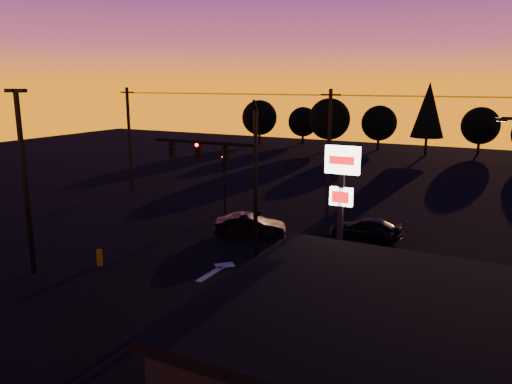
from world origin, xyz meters
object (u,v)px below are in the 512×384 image
traffic_signal_mast (229,168)px  secondary_signal (224,175)px  parking_lot_light (24,170)px  car_right (365,229)px  pylon_sign (341,190)px  bollard (99,258)px  car_mid (250,226)px  suv_parked (409,328)px

traffic_signal_mast → secondary_signal: traffic_signal_mast is taller
parking_lot_light → car_right: (13.29, 13.30, -4.64)m
pylon_sign → bollard: bearing=-170.0°
pylon_sign → car_mid: size_ratio=1.56×
car_mid → car_right: (6.43, 2.92, -0.08)m
traffic_signal_mast → pylon_sign: (7.10, -2.49, -0.02)m
secondary_signal → bollard: 12.41m
traffic_signal_mast → bollard: size_ratio=9.90×
bollard → car_mid: size_ratio=0.20×
parking_lot_light → car_right: 19.36m
secondary_signal → pylon_sign: (12.00, -9.99, 2.05)m
car_mid → bollard: bearing=127.2°
pylon_sign → suv_parked: pylon_sign is taller
car_mid → car_right: size_ratio=1.00×
car_right → secondary_signal: bearing=-93.7°
parking_lot_light → bollard: 5.79m
parking_lot_light → pylon_sign: parking_lot_light is taller
secondary_signal → car_mid: 6.36m
secondary_signal → suv_parked: (15.68, -12.87, -2.21)m
car_right → suv_parked: size_ratio=0.94×
parking_lot_light → car_mid: (6.86, 10.38, -4.55)m
parking_lot_light → suv_parked: parking_lot_light is taller
pylon_sign → car_right: size_ratio=1.56×
pylon_sign → parking_lot_light: bearing=-162.8°
car_right → suv_parked: bearing=25.3°
car_mid → suv_parked: car_mid is taller
secondary_signal → car_mid: size_ratio=1.00×
suv_parked → traffic_signal_mast: bearing=135.8°
traffic_signal_mast → car_right: 9.64m
traffic_signal_mast → car_mid: (-0.54, 3.38, -4.22)m
secondary_signal → car_right: size_ratio=1.00×
suv_parked → car_right: bearing=95.1°
traffic_signal_mast → car_mid: traffic_signal_mast is taller
pylon_sign → suv_parked: bearing=-38.1°
pylon_sign → suv_parked: 6.33m
parking_lot_light → pylon_sign: bearing=17.2°
car_mid → secondary_signal: bearing=24.0°
bollard → car_mid: bearing=59.9°
car_right → suv_parked: 12.66m
car_mid → parking_lot_light: bearing=123.9°
traffic_signal_mast → car_right: size_ratio=1.96×
traffic_signal_mast → car_mid: 5.44m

